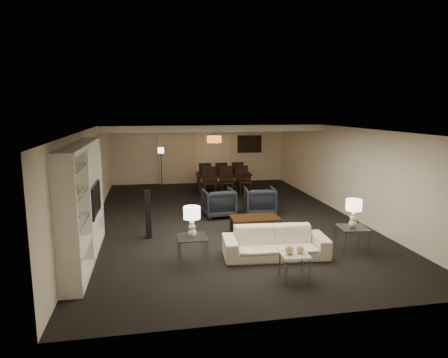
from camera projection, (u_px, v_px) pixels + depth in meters
name	position (u px, v px, depth m)	size (l,w,h in m)	color
floor	(224.00, 218.00, 11.14)	(11.00, 11.00, 0.00)	black
ceiling	(224.00, 128.00, 10.70)	(7.00, 11.00, 0.02)	silver
wall_back	(199.00, 152.00, 16.25)	(7.00, 0.02, 2.50)	beige
wall_front	(296.00, 236.00, 5.60)	(7.00, 0.02, 2.50)	beige
wall_left	(91.00, 178.00, 10.29)	(0.02, 11.00, 2.50)	beige
wall_right	(342.00, 170.00, 11.56)	(0.02, 11.00, 2.50)	beige
ceiling_soffit	(206.00, 126.00, 14.11)	(7.00, 4.00, 0.20)	silver
curtains	(177.00, 154.00, 16.01)	(1.50, 0.12, 2.40)	beige
door	(216.00, 157.00, 16.38)	(0.90, 0.05, 2.10)	silver
painting	(249.00, 144.00, 16.54)	(0.95, 0.04, 0.65)	#142D38
media_unit	(83.00, 204.00, 7.82)	(0.38, 3.40, 2.35)	white
pendant_light	(214.00, 139.00, 14.25)	(0.52, 0.52, 0.24)	#D8591E
sofa	(275.00, 243.00, 8.15)	(2.11, 0.83, 0.62)	beige
coffee_table	(255.00, 225.00, 9.71)	(1.16, 0.68, 0.42)	black
armchair_left	(219.00, 203.00, 11.22)	(0.84, 0.86, 0.79)	black
armchair_right	(260.00, 201.00, 11.44)	(0.84, 0.86, 0.79)	black
side_table_left	(192.00, 250.00, 7.85)	(0.58, 0.58, 0.54)	white
side_table_right	(352.00, 239.00, 8.46)	(0.58, 0.58, 0.54)	silver
table_lamp_left	(192.00, 222.00, 7.75)	(0.33, 0.33, 0.60)	#EFE3CA
table_lamp_right	(353.00, 213.00, 8.36)	(0.33, 0.33, 0.60)	beige
marble_table	(294.00, 266.00, 7.10)	(0.48, 0.48, 0.48)	white
gold_gourd_a	(289.00, 250.00, 7.02)	(0.15, 0.15, 0.15)	tan
gold_gourd_b	(300.00, 249.00, 7.06)	(0.14, 0.14, 0.14)	#DFAB76
television	(90.00, 200.00, 8.53)	(0.15, 1.17, 0.67)	black
vase_blue	(75.00, 217.00, 6.97)	(0.16, 0.16, 0.17)	#2534A3
vase_amber	(76.00, 185.00, 7.16)	(0.18, 0.18, 0.19)	#B5793C
floor_speaker	(148.00, 214.00, 9.30)	(0.13, 0.13, 1.15)	black
dining_table	(223.00, 183.00, 14.44)	(1.97, 1.10, 0.69)	black
chair_nl	(210.00, 182.00, 13.67)	(0.48, 0.48, 1.03)	black
chair_nm	(227.00, 182.00, 13.78)	(0.48, 0.48, 1.03)	black
chair_nr	(244.00, 181.00, 13.89)	(0.48, 0.48, 1.03)	black
chair_fl	(204.00, 176.00, 14.93)	(0.48, 0.48, 1.03)	black
chair_fm	(220.00, 175.00, 15.04)	(0.48, 0.48, 1.03)	black
chair_fr	(236.00, 175.00, 15.15)	(0.48, 0.48, 1.03)	black
floor_lamp	(161.00, 168.00, 14.99)	(0.23, 0.23, 1.57)	black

